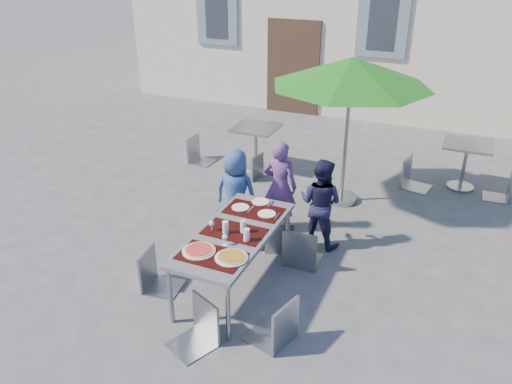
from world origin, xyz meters
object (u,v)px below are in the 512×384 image
at_px(child_1, 280,186).
at_px(chair_2, 303,225).
at_px(chair_5, 197,299).
at_px(dining_table, 234,236).
at_px(child_2, 321,203).
at_px(child_0, 236,193).
at_px(pizza_near_left, 199,250).
at_px(cafe_table_1, 466,156).
at_px(bg_chair_r_1, 508,170).
at_px(pizza_near_right, 231,257).
at_px(chair_3, 153,249).
at_px(cafe_table_0, 256,139).
at_px(patio_umbrella, 352,73).
at_px(bg_chair_l_0, 197,134).
at_px(chair_1, 280,218).
at_px(bg_chair_r_0, 253,152).
at_px(chair_4, 278,297).
at_px(chair_0, 234,206).
at_px(bg_chair_l_1, 415,155).

bearing_deg(child_1, chair_2, 125.27).
height_order(child_1, chair_5, child_1).
relative_size(dining_table, child_2, 1.49).
bearing_deg(child_0, pizza_near_left, 99.90).
height_order(cafe_table_1, bg_chair_r_1, bg_chair_r_1).
xyz_separation_m(pizza_near_right, bg_chair_r_1, (2.74, 4.32, -0.27)).
bearing_deg(pizza_near_left, child_2, 67.02).
relative_size(dining_table, pizza_near_right, 5.31).
bearing_deg(chair_3, cafe_table_0, 95.14).
bearing_deg(patio_umbrella, child_0, -125.71).
bearing_deg(cafe_table_1, patio_umbrella, -143.71).
bearing_deg(bg_chair_l_0, bg_chair_r_1, 6.42).
bearing_deg(patio_umbrella, chair_5, -97.79).
height_order(chair_1, bg_chair_r_0, chair_1).
relative_size(child_2, chair_5, 1.33).
bearing_deg(pizza_near_right, dining_table, 112.68).
height_order(child_0, patio_umbrella, patio_umbrella).
bearing_deg(child_1, patio_umbrella, -118.99).
bearing_deg(chair_4, chair_3, 170.26).
distance_m(child_1, child_2, 0.66).
bearing_deg(patio_umbrella, bg_chair_r_1, 25.07).
distance_m(chair_0, patio_umbrella, 2.58).
distance_m(dining_table, child_1, 1.49).
relative_size(chair_4, chair_5, 1.05).
xyz_separation_m(child_1, chair_3, (-0.84, -1.89, -0.14)).
bearing_deg(pizza_near_left, bg_chair_r_1, 54.40).
xyz_separation_m(bg_chair_l_0, cafe_table_1, (4.65, 0.76, 0.03)).
bearing_deg(chair_0, cafe_table_0, 107.14).
bearing_deg(chair_2, bg_chair_r_0, 126.68).
relative_size(chair_1, bg_chair_r_1, 1.00).
xyz_separation_m(child_0, chair_0, (0.11, -0.31, -0.04)).
xyz_separation_m(dining_table, bg_chair_l_1, (1.53, 3.72, -0.12)).
relative_size(chair_0, bg_chair_l_1, 1.02).
height_order(child_1, chair_4, child_1).
bearing_deg(bg_chair_r_1, chair_2, -127.46).
relative_size(chair_0, chair_2, 0.99).
bearing_deg(child_0, bg_chair_r_1, -145.28).
distance_m(child_2, chair_0, 1.16).
relative_size(cafe_table_0, cafe_table_1, 1.01).
bearing_deg(pizza_near_left, bg_chair_l_1, 68.27).
bearing_deg(chair_4, pizza_near_right, 162.94).
xyz_separation_m(dining_table, cafe_table_1, (2.31, 3.98, -0.12)).
height_order(chair_2, bg_chair_r_0, chair_2).
height_order(cafe_table_0, bg_chair_r_0, bg_chair_r_0).
bearing_deg(chair_0, chair_3, -109.17).
bearing_deg(pizza_near_right, bg_chair_l_0, 124.41).
xyz_separation_m(child_1, chair_4, (0.82, -2.18, -0.10)).
distance_m(child_2, chair_2, 0.60).
height_order(chair_2, chair_5, chair_2).
height_order(child_1, bg_chair_l_0, child_1).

